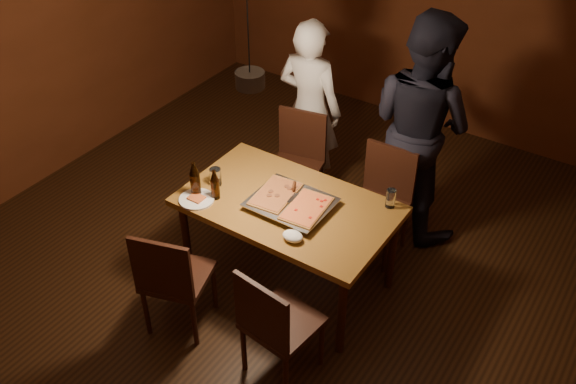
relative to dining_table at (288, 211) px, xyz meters
The scene contains 19 objects.
room_shell 0.76m from the dining_table, 129.59° to the right, with size 6.00×6.00×6.00m.
dining_table is the anchor object (origin of this frame).
chair_far_left 0.96m from the dining_table, 118.72° to the left, with size 0.49×0.49×0.49m.
chair_far_right 0.86m from the dining_table, 63.16° to the left, with size 0.43×0.43×0.49m.
chair_near_left 0.93m from the dining_table, 114.58° to the right, with size 0.53×0.53×0.49m.
chair_near_right 0.89m from the dining_table, 62.13° to the right, with size 0.47×0.47×0.49m.
pizza_tray 0.11m from the dining_table, 29.93° to the right, with size 0.55×0.45×0.05m, color silver.
pizza_meat 0.16m from the dining_table, 168.65° to the right, with size 0.25×0.39×0.02m, color maroon.
pizza_cheese 0.22m from the dining_table, 11.09° to the right, with size 0.24×0.39×0.02m, color gold.
spatula 0.14m from the dining_table, ahead, with size 0.09×0.24×0.04m, color silver, non-canonical shape.
beer_bottle_a 0.70m from the dining_table, 155.38° to the right, with size 0.07×0.07×0.28m.
beer_bottle_b 0.55m from the dining_table, 153.53° to the right, with size 0.06×0.06×0.24m.
water_glass_left 0.59m from the dining_table, 169.75° to the right, with size 0.08×0.08×0.13m, color silver.
water_glass_right 0.73m from the dining_table, 31.00° to the left, with size 0.07×0.07×0.14m, color silver.
plate_slice 0.65m from the dining_table, 149.42° to the right, with size 0.25×0.25×0.03m.
napkin 0.40m from the dining_table, 51.76° to the right, with size 0.14×0.11×0.06m, color white.
diner_white 1.25m from the dining_table, 115.22° to the left, with size 0.59×0.38×1.61m, color silver.
diner_dark 1.31m from the dining_table, 69.88° to the left, with size 0.91×0.71×1.86m, color black.
pendant_lamp 1.11m from the dining_table, 129.59° to the right, with size 0.18×0.18×1.10m.
Camera 1 is at (2.12, -2.77, 3.53)m, focal length 40.00 mm.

